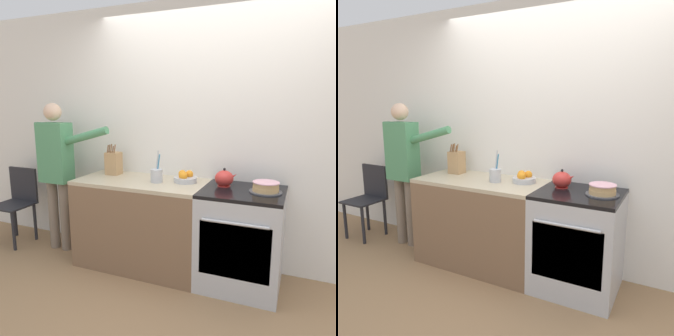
% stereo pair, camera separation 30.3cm
% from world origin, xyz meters
% --- Properties ---
extents(ground_plane, '(16.00, 16.00, 0.00)m').
position_xyz_m(ground_plane, '(0.00, 0.00, 0.00)').
color(ground_plane, '#93704C').
extents(wall_back, '(8.00, 0.04, 2.60)m').
position_xyz_m(wall_back, '(0.00, 0.66, 1.30)').
color(wall_back, silver).
rests_on(wall_back, ground_plane).
extents(counter_cabinet, '(1.27, 0.64, 0.88)m').
position_xyz_m(counter_cabinet, '(-0.67, 0.32, 0.44)').
color(counter_cabinet, brown).
rests_on(counter_cabinet, ground_plane).
extents(stove_range, '(0.71, 0.68, 0.88)m').
position_xyz_m(stove_range, '(0.32, 0.32, 0.44)').
color(stove_range, '#B7BABF').
rests_on(stove_range, ground_plane).
extents(layer_cake, '(0.27, 0.27, 0.09)m').
position_xyz_m(layer_cake, '(0.51, 0.33, 0.93)').
color(layer_cake, '#4C4C51').
rests_on(layer_cake, stove_range).
extents(tea_kettle, '(0.21, 0.17, 0.17)m').
position_xyz_m(tea_kettle, '(0.13, 0.40, 0.95)').
color(tea_kettle, red).
rests_on(tea_kettle, stove_range).
extents(knife_block, '(0.14, 0.14, 0.33)m').
position_xyz_m(knife_block, '(-1.07, 0.45, 1.00)').
color(knife_block, tan).
rests_on(knife_block, counter_cabinet).
extents(utensil_crock, '(0.11, 0.11, 0.30)m').
position_xyz_m(utensil_crock, '(-0.50, 0.30, 0.95)').
color(utensil_crock, '#B7BABF').
rests_on(utensil_crock, counter_cabinet).
extents(fruit_bowl, '(0.22, 0.22, 0.11)m').
position_xyz_m(fruit_bowl, '(-0.25, 0.41, 0.93)').
color(fruit_bowl, '#B7BABF').
rests_on(fruit_bowl, counter_cabinet).
extents(person_baker, '(0.93, 0.20, 1.63)m').
position_xyz_m(person_baker, '(-1.69, 0.30, 0.97)').
color(person_baker, '#7A6B5B').
rests_on(person_baker, ground_plane).
extents(dining_chair, '(0.40, 0.40, 0.87)m').
position_xyz_m(dining_chair, '(-2.30, 0.29, 0.51)').
color(dining_chair, '#232328').
rests_on(dining_chair, ground_plane).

